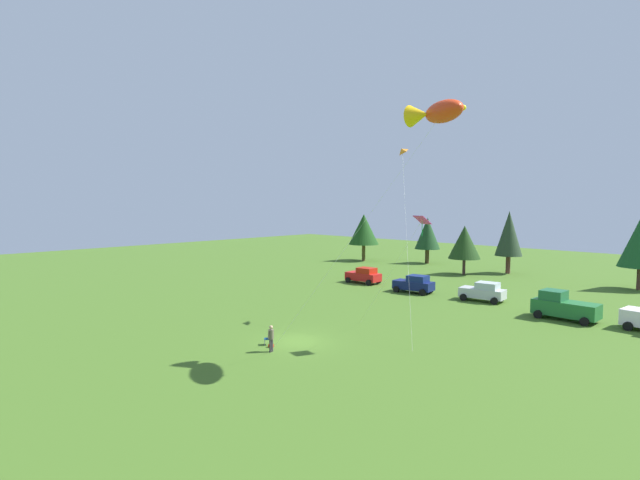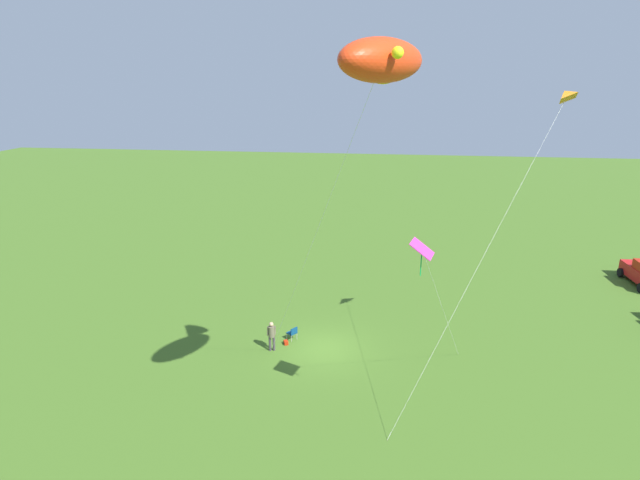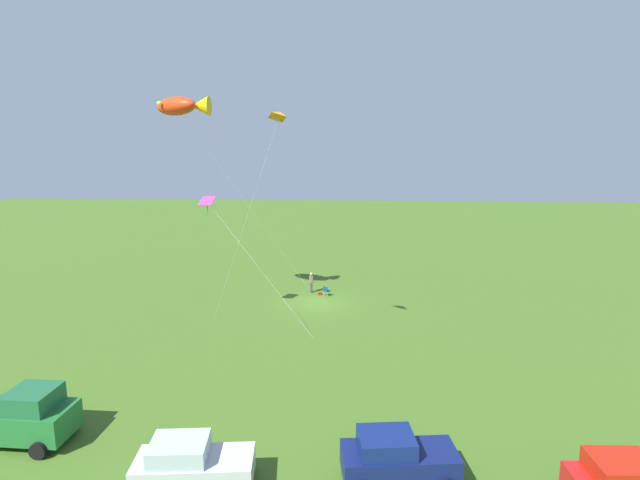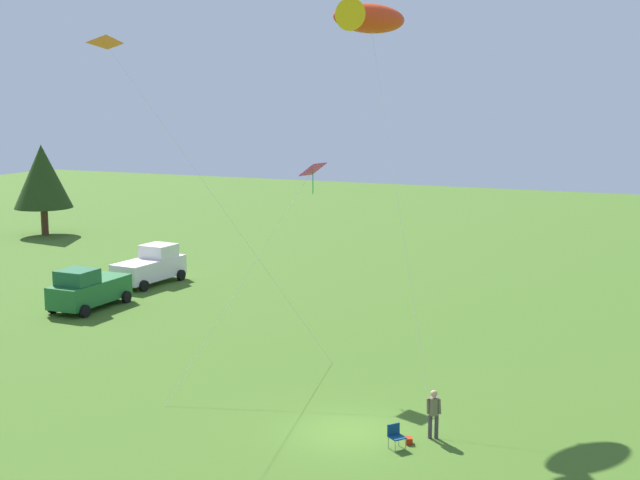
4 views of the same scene
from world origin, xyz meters
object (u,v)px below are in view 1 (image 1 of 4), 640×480
(kite_large_fish, at_px, (437,113))
(truck_green_flatbed, at_px, (563,306))
(folding_chair, at_px, (269,338))
(person_kite_flyer, at_px, (271,336))
(backpack_on_grass, at_px, (271,346))
(car_navy_hatch, at_px, (414,284))
(kite_delta_orange, at_px, (401,152))
(kite_diamond_rainbow, at_px, (420,224))
(car_silver_compact, at_px, (483,292))
(car_red_sedan, at_px, (364,275))

(kite_large_fish, bearing_deg, truck_green_flatbed, 83.34)
(folding_chair, bearing_deg, person_kite_flyer, 92.74)
(backpack_on_grass, bearing_deg, car_navy_hatch, 100.35)
(folding_chair, distance_m, backpack_on_grass, 0.73)
(truck_green_flatbed, bearing_deg, car_navy_hatch, -4.31)
(backpack_on_grass, height_order, truck_green_flatbed, truck_green_flatbed)
(car_navy_hatch, height_order, kite_delta_orange, kite_delta_orange)
(person_kite_flyer, height_order, kite_delta_orange, kite_delta_orange)
(car_navy_hatch, xyz_separation_m, truck_green_flatbed, (15.56, -1.58, 0.15))
(person_kite_flyer, height_order, folding_chair, person_kite_flyer)
(kite_diamond_rainbow, height_order, kite_delta_orange, kite_delta_orange)
(car_silver_compact, distance_m, truck_green_flatbed, 8.57)
(backpack_on_grass, distance_m, truck_green_flatbed, 24.70)
(car_red_sedan, bearing_deg, car_navy_hatch, -10.06)
(car_red_sedan, xyz_separation_m, truck_green_flatbed, (23.32, -2.61, 0.15))
(car_red_sedan, relative_size, car_silver_compact, 0.98)
(person_kite_flyer, relative_size, folding_chair, 2.12)
(kite_diamond_rainbow, bearing_deg, folding_chair, -139.57)
(kite_large_fish, bearing_deg, person_kite_flyer, -146.11)
(car_red_sedan, relative_size, kite_delta_orange, 0.30)
(backpack_on_grass, height_order, kite_delta_orange, kite_delta_orange)
(person_kite_flyer, height_order, car_red_sedan, car_red_sedan)
(car_red_sedan, relative_size, car_navy_hatch, 0.97)
(car_navy_hatch, relative_size, kite_delta_orange, 0.31)
(car_silver_compact, height_order, truck_green_flatbed, truck_green_flatbed)
(backpack_on_grass, relative_size, car_red_sedan, 0.07)
(person_kite_flyer, height_order, kite_large_fish, kite_large_fish)
(folding_chair, xyz_separation_m, backpack_on_grass, (0.55, -0.30, -0.38))
(kite_diamond_rainbow, bearing_deg, kite_large_fish, -38.40)
(backpack_on_grass, bearing_deg, person_kite_flyer, -39.63)
(folding_chair, bearing_deg, kite_diamond_rainbow, 168.46)
(person_kite_flyer, height_order, truck_green_flatbed, truck_green_flatbed)
(car_red_sedan, relative_size, truck_green_flatbed, 0.85)
(car_navy_hatch, xyz_separation_m, kite_diamond_rainbow, (11.40, -16.73, 7.33))
(folding_chair, bearing_deg, kite_large_fish, 153.97)
(person_kite_flyer, distance_m, kite_large_fish, 17.32)
(person_kite_flyer, height_order, backpack_on_grass, person_kite_flyer)
(backpack_on_grass, bearing_deg, truck_green_flatbed, 62.87)
(truck_green_flatbed, distance_m, kite_delta_orange, 18.52)
(car_navy_hatch, distance_m, kite_delta_orange, 17.67)
(person_kite_flyer, bearing_deg, car_navy_hatch, -96.11)
(folding_chair, height_order, truck_green_flatbed, truck_green_flatbed)
(car_silver_compact, relative_size, kite_large_fish, 0.28)
(person_kite_flyer, bearing_deg, kite_delta_orange, -110.44)
(car_silver_compact, xyz_separation_m, kite_delta_orange, (-1.70, -11.67, 12.81))
(kite_delta_orange, bearing_deg, folding_chair, -98.68)
(car_silver_compact, xyz_separation_m, kite_large_fish, (6.24, -19.35, 14.02))
(car_navy_hatch, distance_m, car_silver_compact, 7.40)
(person_kite_flyer, distance_m, folding_chair, 1.70)
(kite_diamond_rainbow, bearing_deg, person_kite_flyer, -130.34)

